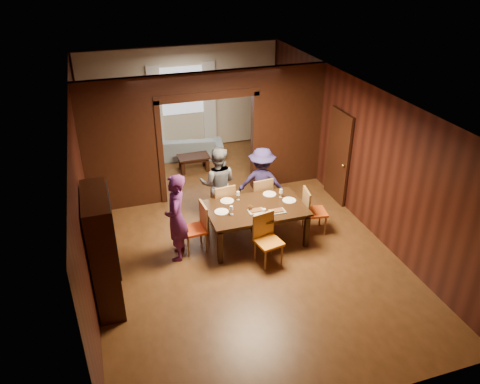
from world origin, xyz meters
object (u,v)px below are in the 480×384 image
object	(u,v)px
dining_table	(255,224)
chair_near	(269,241)
hutch	(103,251)
person_navy	(262,182)
coffee_table	(194,163)
person_purple	(176,218)
chair_right	(315,211)
chair_far_r	(259,196)
chair_far_l	(222,204)
person_grey	(218,184)
sofa	(186,147)
chair_left	(194,228)

from	to	relation	value
dining_table	chair_near	bearing A→B (deg)	-91.38
hutch	person_navy	bearing A→B (deg)	28.76
coffee_table	person_navy	bearing A→B (deg)	-70.95
person_purple	chair_right	size ratio (longest dim) A/B	1.76
chair_near	person_navy	bearing A→B (deg)	62.65
person_navy	dining_table	xyz separation A→B (m)	(-0.46, -0.91, -0.40)
chair_far_r	chair_far_l	bearing A→B (deg)	-1.50
person_purple	coffee_table	bearing A→B (deg)	178.13
chair_right	chair_far_l	distance (m)	1.93
person_grey	person_navy	world-z (taller)	person_grey
coffee_table	chair_far_l	world-z (taller)	chair_far_l
person_navy	sofa	size ratio (longest dim) A/B	0.78
chair_near	hutch	world-z (taller)	hutch
chair_near	dining_table	bearing A→B (deg)	77.12
chair_near	person_purple	bearing A→B (deg)	143.92
person_grey	chair_far_r	world-z (taller)	person_grey
sofa	chair_right	bearing A→B (deg)	120.82
person_navy	chair_near	bearing A→B (deg)	97.94
person_navy	chair_left	world-z (taller)	person_navy
chair_left	person_grey	bearing A→B (deg)	138.88
person_grey	sofa	xyz separation A→B (m)	(0.02, 3.36, -0.52)
person_purple	sofa	world-z (taller)	person_purple
coffee_table	hutch	distance (m)	5.16
dining_table	person_purple	bearing A→B (deg)	-177.50
person_navy	sofa	bearing A→B (deg)	-51.70
person_purple	chair_left	distance (m)	0.52
person_grey	hutch	world-z (taller)	hutch
person_purple	chair_left	size ratio (longest dim) A/B	1.76
person_grey	coffee_table	xyz separation A→B (m)	(0.02, 2.47, -0.62)
person_grey	chair_near	xyz separation A→B (m)	(0.45, -1.84, -0.33)
coffee_table	chair_near	xyz separation A→B (m)	(0.43, -4.31, 0.28)
person_purple	dining_table	world-z (taller)	person_purple
chair_left	chair_far_r	world-z (taller)	same
chair_left	chair_near	xyz separation A→B (m)	(1.20, -0.83, 0.00)
chair_left	chair_right	distance (m)	2.49
dining_table	chair_right	bearing A→B (deg)	-2.93
chair_right	hutch	xyz separation A→B (m)	(-4.16, -0.87, 0.52)
sofa	dining_table	distance (m)	4.44
person_navy	person_purple	bearing A→B (deg)	49.59
person_navy	hutch	xyz separation A→B (m)	(-3.36, -1.84, 0.22)
person_grey	person_navy	bearing A→B (deg)	-168.45
sofa	coffee_table	distance (m)	0.89
person_purple	person_grey	xyz separation A→B (m)	(1.10, 1.13, -0.04)
sofa	chair_right	size ratio (longest dim) A/B	2.06
chair_far_r	chair_near	world-z (taller)	same
chair_right	chair_far_r	world-z (taller)	same
person_grey	sofa	bearing A→B (deg)	-69.75
hutch	chair_far_l	bearing A→B (deg)	35.35
chair_far_l	chair_near	size ratio (longest dim) A/B	1.00
person_purple	sofa	size ratio (longest dim) A/B	0.86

